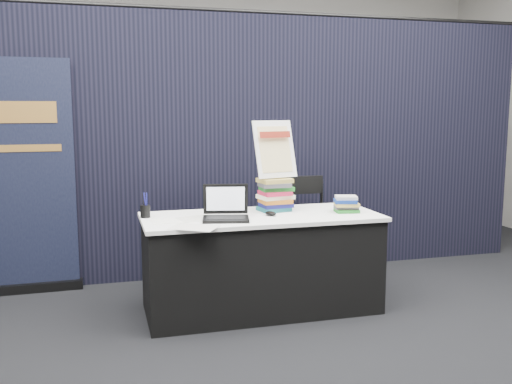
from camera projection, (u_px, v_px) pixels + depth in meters
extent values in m
plane|color=black|center=(283.00, 336.00, 3.92)|extent=(8.00, 8.00, 0.00)
cube|color=#B6B3AC|center=(189.00, 93.00, 7.48)|extent=(8.00, 0.02, 3.50)
cube|color=black|center=(230.00, 147.00, 5.27)|extent=(6.00, 0.08, 2.40)
cube|color=black|center=(261.00, 265.00, 4.39)|extent=(1.76, 0.71, 0.72)
cube|color=white|center=(261.00, 217.00, 4.34)|extent=(1.80, 0.75, 0.03)
cube|color=black|center=(226.00, 219.00, 4.12)|extent=(0.37, 0.30, 0.02)
cube|color=black|center=(222.00, 200.00, 4.21)|extent=(0.34, 0.13, 0.23)
cube|color=white|center=(223.00, 200.00, 4.20)|extent=(0.28, 0.10, 0.18)
ellipsoid|color=black|center=(271.00, 214.00, 4.30)|extent=(0.10, 0.12, 0.03)
cube|color=white|center=(171.00, 221.00, 4.10)|extent=(0.29, 0.21, 0.00)
cube|color=silver|center=(194.00, 227.00, 3.87)|extent=(0.38, 0.35, 0.00)
cube|color=silver|center=(197.00, 218.00, 4.19)|extent=(0.34, 0.28, 0.00)
cylinder|color=black|center=(145.00, 211.00, 4.22)|extent=(0.08, 0.08, 0.09)
cube|color=#185A5E|center=(276.00, 209.00, 4.50)|extent=(0.26, 0.21, 0.03)
cube|color=navy|center=(276.00, 205.00, 4.49)|extent=(0.26, 0.21, 0.03)
cube|color=#B9661A|center=(276.00, 201.00, 4.49)|extent=(0.26, 0.21, 0.03)
cube|color=#F8F9CB|center=(276.00, 197.00, 4.48)|extent=(0.26, 0.21, 0.03)
cube|color=#B51D3E|center=(276.00, 193.00, 4.48)|extent=(0.26, 0.21, 0.03)
cube|color=#1E7124|center=(276.00, 189.00, 4.47)|extent=(0.26, 0.21, 0.03)
cube|color=#4A494E|center=(276.00, 185.00, 4.47)|extent=(0.26, 0.21, 0.03)
cube|color=#B09846|center=(276.00, 180.00, 4.46)|extent=(0.26, 0.21, 0.03)
cube|color=#1E7124|center=(345.00, 211.00, 4.45)|extent=(0.20, 0.17, 0.03)
cube|color=#4A494E|center=(345.00, 207.00, 4.44)|extent=(0.20, 0.17, 0.03)
cube|color=#B09846|center=(345.00, 204.00, 4.44)|extent=(0.20, 0.17, 0.03)
cube|color=navy|center=(346.00, 201.00, 4.44)|extent=(0.20, 0.17, 0.03)
cube|color=silver|center=(346.00, 198.00, 4.43)|extent=(0.20, 0.17, 0.03)
cube|color=black|center=(276.00, 176.00, 4.44)|extent=(0.23, 0.07, 0.02)
cylinder|color=black|center=(262.00, 159.00, 4.48)|extent=(0.04, 0.11, 0.33)
cylinder|color=black|center=(284.00, 159.00, 4.53)|extent=(0.04, 0.11, 0.33)
cube|color=white|center=(275.00, 149.00, 4.46)|extent=(0.36, 0.21, 0.44)
cube|color=#F6DF9A|center=(275.00, 149.00, 4.45)|extent=(0.29, 0.16, 0.35)
cube|color=maroon|center=(275.00, 135.00, 4.43)|extent=(0.27, 0.08, 0.05)
cube|color=black|center=(32.00, 288.00, 4.86)|extent=(0.84, 0.11, 0.08)
cube|color=black|center=(26.00, 178.00, 4.74)|extent=(0.79, 0.04, 1.97)
cube|color=#BC833A|center=(22.00, 112.00, 4.65)|extent=(0.54, 0.01, 0.18)
cube|color=#BC833A|center=(24.00, 148.00, 4.69)|extent=(0.59, 0.01, 0.06)
cylinder|color=black|center=(294.00, 266.00, 4.83)|extent=(0.02, 0.02, 0.46)
cylinder|color=black|center=(338.00, 263.00, 4.94)|extent=(0.02, 0.02, 0.46)
cylinder|color=black|center=(279.00, 254.00, 5.22)|extent=(0.02, 0.02, 0.46)
cylinder|color=black|center=(321.00, 252.00, 5.32)|extent=(0.02, 0.02, 0.46)
cube|color=black|center=(308.00, 231.00, 5.04)|extent=(0.44, 0.44, 0.04)
cube|color=black|center=(301.00, 185.00, 5.18)|extent=(0.41, 0.05, 0.16)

